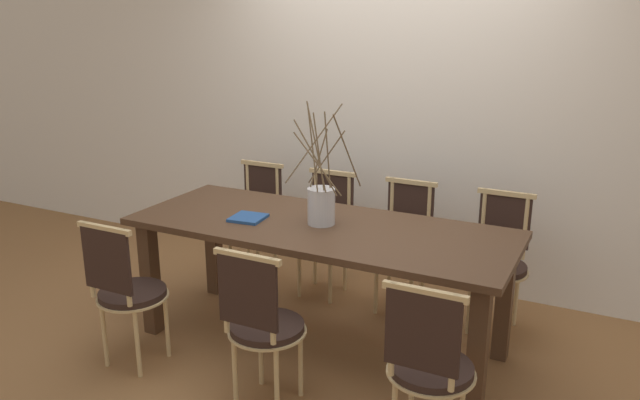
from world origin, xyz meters
TOP-DOWN VIEW (x-y plane):
  - ground_plane at (0.00, 0.00)m, footprint 16.00×16.00m
  - wall_rear at (0.00, 1.23)m, footprint 12.00×0.06m
  - dining_table at (0.00, 0.00)m, footprint 2.27×0.88m
  - chair_near_leftend at (-0.86, -0.71)m, footprint 0.40×0.40m
  - chair_near_left at (0.03, -0.71)m, footprint 0.40×0.40m
  - chair_near_center at (0.89, -0.71)m, footprint 0.40×0.40m
  - chair_far_leftend at (-0.91, 0.71)m, footprint 0.40×0.40m
  - chair_far_left at (-0.31, 0.71)m, footprint 0.40×0.40m
  - chair_far_center at (0.28, 0.71)m, footprint 0.40×0.40m
  - chair_far_right at (0.91, 0.71)m, footprint 0.40×0.40m
  - vase_centerpiece at (0.00, 0.02)m, footprint 0.43×0.43m
  - book_stack at (-0.43, -0.11)m, footprint 0.21×0.21m

SIDE VIEW (x-z plane):
  - ground_plane at x=0.00m, z-range 0.00..0.00m
  - chair_near_leftend at x=-0.86m, z-range 0.04..0.93m
  - chair_near_left at x=0.03m, z-range 0.04..0.93m
  - chair_near_center at x=0.89m, z-range 0.04..0.93m
  - chair_far_leftend at x=-0.91m, z-range 0.04..0.93m
  - chair_far_left at x=-0.31m, z-range 0.04..0.93m
  - chair_far_center at x=0.28m, z-range 0.04..0.93m
  - chair_far_right at x=0.91m, z-range 0.04..0.93m
  - dining_table at x=0.00m, z-range 0.28..1.06m
  - book_stack at x=-0.43m, z-range 0.78..0.80m
  - vase_centerpiece at x=0.00m, z-range 0.54..1.27m
  - wall_rear at x=0.00m, z-range 0.00..3.20m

